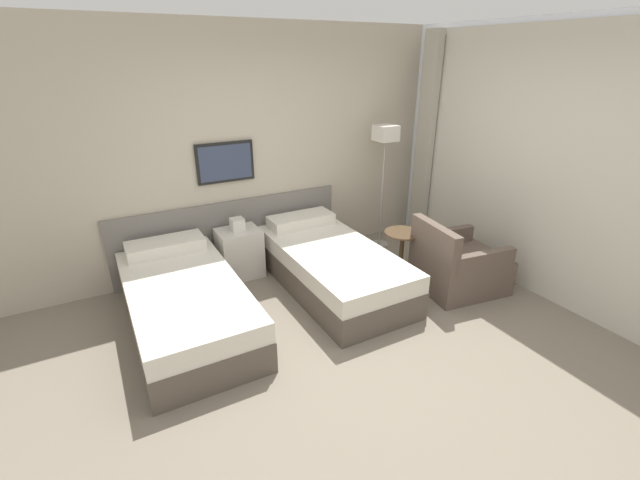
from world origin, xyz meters
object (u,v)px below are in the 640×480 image
object	(u,v)px
bed_near_window	(331,266)
side_table	(402,245)
armchair	(457,267)
floor_lamp	(385,146)
nightstand	(240,252)
bed_near_door	(185,303)

from	to	relation	value
bed_near_window	side_table	distance (m)	0.86
side_table	armchair	size ratio (longest dim) A/B	0.57
floor_lamp	side_table	xyz separation A→B (m)	(-0.30, -0.81, -0.95)
side_table	nightstand	bearing A→B (deg)	151.02
bed_near_window	floor_lamp	size ratio (longest dim) A/B	1.25
nightstand	side_table	distance (m)	1.85
side_table	floor_lamp	bearing A→B (deg)	69.79
bed_near_door	side_table	xyz separation A→B (m)	(2.40, -0.16, 0.13)
bed_near_door	nightstand	distance (m)	1.07
bed_near_window	floor_lamp	bearing A→B (deg)	30.05
floor_lamp	side_table	size ratio (longest dim) A/B	2.94
bed_near_window	nightstand	distance (m)	1.07
bed_near_door	armchair	world-z (taller)	armchair
nightstand	bed_near_door	bearing A→B (deg)	-136.81
nightstand	armchair	world-z (taller)	armchair
bed_near_door	bed_near_window	bearing A→B (deg)	0.00
bed_near_door	armchair	xyz separation A→B (m)	(2.74, -0.69, 0.01)
bed_near_window	side_table	bearing A→B (deg)	-10.84
armchair	nightstand	bearing A→B (deg)	62.07
bed_near_door	side_table	world-z (taller)	bed_near_door
bed_near_door	side_table	size ratio (longest dim) A/B	3.68
nightstand	armchair	xyz separation A→B (m)	(1.96, -1.42, -0.03)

